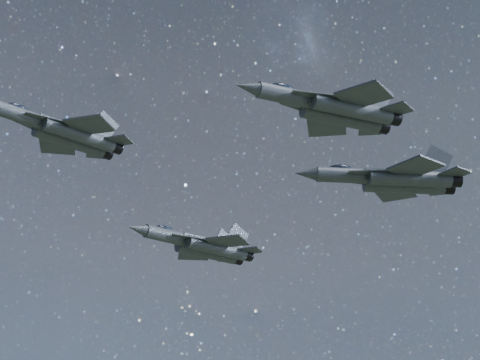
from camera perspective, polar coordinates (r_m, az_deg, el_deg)
name	(u,v)px	position (r m, az deg, el deg)	size (l,w,h in m)	color
jet_lead	(63,132)	(71.26, -13.55, 3.66)	(15.46, 10.36, 3.91)	#343A41
jet_left	(202,246)	(91.48, -2.95, -5.11)	(18.42, 12.51, 4.63)	#343A41
jet_right	(334,108)	(61.38, 7.28, 5.55)	(15.13, 10.81, 3.87)	#343A41
jet_slot	(393,179)	(82.87, 11.81, 0.06)	(19.14, 12.84, 4.84)	#343A41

